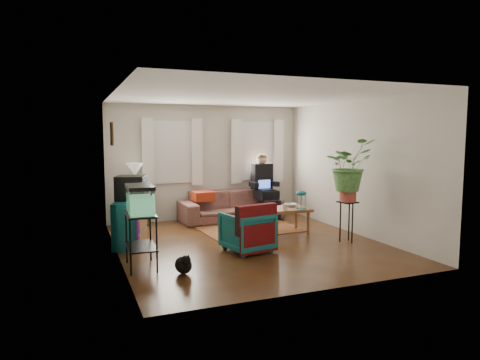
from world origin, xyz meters
name	(u,v)px	position (x,y,z in m)	size (l,w,h in m)	color
floor	(248,243)	(0.00, 0.00, 0.00)	(4.50, 5.00, 0.01)	#4F2B14
ceiling	(249,96)	(0.00, 0.00, 2.60)	(4.50, 5.00, 0.01)	white
wall_back	(206,163)	(0.00, 2.50, 1.30)	(4.50, 0.01, 2.60)	silver
wall_front	(327,187)	(0.00, -2.50, 1.30)	(4.50, 0.01, 2.60)	silver
wall_left	(116,175)	(-2.25, 0.00, 1.30)	(0.01, 5.00, 2.60)	silver
wall_right	(354,167)	(2.25, 0.00, 1.30)	(0.01, 5.00, 2.60)	silver
window_left	(172,152)	(-0.80, 2.48, 1.55)	(1.08, 0.04, 1.38)	white
window_right	(256,151)	(1.25, 2.48, 1.55)	(1.08, 0.04, 1.38)	white
curtains_left	(173,152)	(-0.80, 2.40, 1.55)	(1.36, 0.06, 1.50)	white
curtains_right	(258,151)	(1.25, 2.40, 1.55)	(1.36, 0.06, 1.50)	white
picture_frame	(112,134)	(-2.21, 0.85, 1.95)	(0.04, 0.32, 0.40)	#3D2616
area_rug	(248,228)	(0.47, 1.15, 0.01)	(2.00, 1.60, 0.01)	maroon
sofa	(231,201)	(0.43, 2.05, 0.45)	(2.29, 0.90, 0.90)	brown
seated_person	(264,189)	(1.26, 2.07, 0.68)	(0.57, 0.71, 1.37)	black
side_table	(136,209)	(-1.65, 2.32, 0.35)	(0.48, 0.48, 0.70)	#3A1F16
table_lamp	(135,179)	(-1.65, 2.32, 1.00)	(0.36, 0.36, 0.64)	white
dresser	(130,223)	(-1.99, 0.60, 0.40)	(0.44, 0.89, 0.80)	#135474
crt_tv	(131,188)	(-1.95, 0.68, 1.01)	(0.49, 0.44, 0.43)	black
aquarium_stand	(141,241)	(-2.00, -0.74, 0.40)	(0.40, 0.72, 0.80)	black
aquarium	(140,199)	(-2.00, -0.74, 1.01)	(0.36, 0.65, 0.42)	#7FD899
black_cat	(183,263)	(-1.50, -1.24, 0.15)	(0.23, 0.36, 0.30)	black
armchair	(247,230)	(-0.22, -0.49, 0.37)	(0.71, 0.67, 0.73)	#12676F
serape_throw	(257,223)	(-0.17, -0.76, 0.52)	(0.74, 0.17, 0.60)	#9E0A0A
coffee_table	(278,221)	(0.81, 0.45, 0.25)	(1.22, 0.67, 0.51)	brown
cup_a	(267,207)	(0.53, 0.35, 0.56)	(0.14, 0.14, 0.11)	white
cup_b	(285,207)	(0.87, 0.25, 0.56)	(0.11, 0.11, 0.10)	beige
bowl	(290,205)	(1.15, 0.56, 0.54)	(0.24, 0.24, 0.06)	white
snack_tray	(259,207)	(0.48, 0.63, 0.53)	(0.38, 0.38, 0.04)	#B21414
birdcage	(301,199)	(1.23, 0.28, 0.68)	(0.20, 0.20, 0.36)	#115B6B
plant_stand	(347,222)	(1.69, -0.58, 0.37)	(0.31, 0.31, 0.74)	black
potted_plant	(348,173)	(1.69, -0.58, 1.25)	(0.85, 0.73, 0.94)	#599947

